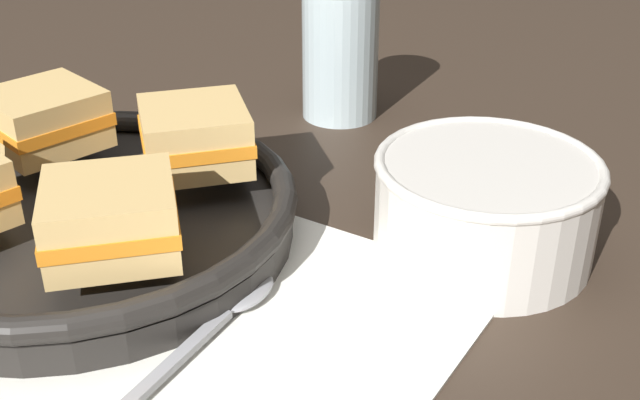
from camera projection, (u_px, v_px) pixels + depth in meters
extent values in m
plane|color=#382B21|center=(306.00, 268.00, 0.56)|extent=(4.00, 4.00, 0.00)
cube|color=white|center=(239.00, 339.00, 0.49)|extent=(0.33, 0.30, 0.00)
cylinder|color=silver|center=(484.00, 209.00, 0.56)|extent=(0.15, 0.15, 0.07)
cylinder|color=#DB5B1E|center=(488.00, 179.00, 0.55)|extent=(0.14, 0.14, 0.01)
torus|color=silver|center=(489.00, 165.00, 0.55)|extent=(0.16, 0.16, 0.01)
cube|color=#9E9EA3|center=(176.00, 360.00, 0.46)|extent=(0.10, 0.03, 0.01)
ellipsoid|color=#9E9EA3|center=(248.00, 293.00, 0.52)|extent=(0.05, 0.04, 0.01)
cylinder|color=black|center=(84.00, 227.00, 0.59)|extent=(0.31, 0.31, 0.02)
torus|color=black|center=(80.00, 202.00, 0.58)|extent=(0.32, 0.32, 0.02)
cube|color=#DBB26B|center=(113.00, 237.00, 0.50)|extent=(0.11, 0.11, 0.02)
cube|color=orange|center=(111.00, 218.00, 0.49)|extent=(0.11, 0.11, 0.01)
cube|color=#DBB26B|center=(108.00, 198.00, 0.49)|extent=(0.11, 0.11, 0.02)
cube|color=#DBB26B|center=(195.00, 153.00, 0.61)|extent=(0.11, 0.11, 0.02)
cube|color=orange|center=(193.00, 136.00, 0.60)|extent=(0.11, 0.11, 0.01)
cube|color=#DBB26B|center=(192.00, 119.00, 0.59)|extent=(0.11, 0.11, 0.02)
cube|color=#DBB26B|center=(47.00, 135.00, 0.64)|extent=(0.08, 0.08, 0.02)
cube|color=orange|center=(44.00, 119.00, 0.63)|extent=(0.08, 0.08, 0.01)
cube|color=#DBB26B|center=(41.00, 102.00, 0.62)|extent=(0.08, 0.08, 0.02)
cylinder|color=silver|center=(340.00, 55.00, 0.78)|extent=(0.07, 0.07, 0.13)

